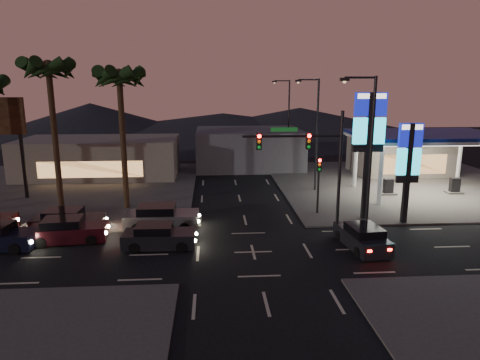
{
  "coord_description": "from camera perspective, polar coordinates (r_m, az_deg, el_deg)",
  "views": [
    {
      "loc": [
        -2.34,
        -23.2,
        9.56
      ],
      "look_at": [
        -0.37,
        5.81,
        3.0
      ],
      "focal_mm": 32.0,
      "sensor_mm": 36.0,
      "label": 1
    }
  ],
  "objects": [
    {
      "name": "car_lane_b_mid",
      "position": [
        30.47,
        -21.98,
        -5.13
      ],
      "size": [
        4.72,
        2.07,
        1.52
      ],
      "color": "black",
      "rests_on": "ground"
    },
    {
      "name": "hill_left",
      "position": [
        86.48,
        -19.24,
        7.66
      ],
      "size": [
        40.0,
        40.0,
        6.0
      ],
      "primitive_type": "cone",
      "color": "black",
      "rests_on": "ground"
    },
    {
      "name": "car_lane_b_front",
      "position": [
        29.33,
        -10.49,
        -4.97
      ],
      "size": [
        5.04,
        2.19,
        1.63
      ],
      "color": "slate",
      "rests_on": "ground"
    },
    {
      "name": "pylon_sign_tall",
      "position": [
        30.84,
        16.83,
        6.28
      ],
      "size": [
        2.2,
        0.35,
        9.0
      ],
      "color": "black",
      "rests_on": "ground"
    },
    {
      "name": "hill_right",
      "position": [
        85.28,
        7.94,
        7.85
      ],
      "size": [
        50.0,
        50.0,
        5.0
      ],
      "primitive_type": "cone",
      "color": "black",
      "rests_on": "ground"
    },
    {
      "name": "building_far_mid",
      "position": [
        49.94,
        1.15,
        4.24
      ],
      "size": [
        12.0,
        9.0,
        4.4
      ],
      "primitive_type": "cube",
      "color": "#4C4C51",
      "rests_on": "ground"
    },
    {
      "name": "corner_lot_nw",
      "position": [
        42.58,
        -22.48,
        -1.16
      ],
      "size": [
        24.0,
        24.0,
        0.12
      ],
      "primitive_type": "cube",
      "color": "#47443F",
      "rests_on": "ground"
    },
    {
      "name": "car_lane_a_mid",
      "position": [
        28.6,
        -22.0,
        -6.28
      ],
      "size": [
        4.81,
        2.38,
        1.52
      ],
      "color": "#340E16",
      "rests_on": "ground"
    },
    {
      "name": "traffic_signal_mast",
      "position": [
        26.28,
        9.61,
        3.04
      ],
      "size": [
        6.1,
        0.39,
        8.0
      ],
      "color": "black",
      "rests_on": "ground"
    },
    {
      "name": "streetlight_mid",
      "position": [
        38.5,
        9.94,
        6.8
      ],
      "size": [
        2.14,
        0.25,
        10.0
      ],
      "color": "black",
      "rests_on": "ground"
    },
    {
      "name": "gas_station",
      "position": [
        39.94,
        23.59,
        5.22
      ],
      "size": [
        12.2,
        8.2,
        5.47
      ],
      "color": "silver",
      "rests_on": "ground"
    },
    {
      "name": "palm_a",
      "position": [
        33.37,
        -15.74,
        12.02
      ],
      "size": [
        4.41,
        4.41,
        10.86
      ],
      "color": "black",
      "rests_on": "ground"
    },
    {
      "name": "suv_station",
      "position": [
        26.54,
        15.98,
        -7.36
      ],
      "size": [
        2.29,
        4.52,
        1.45
      ],
      "color": "black",
      "rests_on": "ground"
    },
    {
      "name": "pylon_sign_short",
      "position": [
        31.13,
        21.58,
        2.76
      ],
      "size": [
        1.6,
        0.35,
        7.0
      ],
      "color": "black",
      "rests_on": "ground"
    },
    {
      "name": "streetlight_far",
      "position": [
        52.15,
        6.29,
        8.41
      ],
      "size": [
        2.14,
        0.25,
        10.0
      ],
      "color": "black",
      "rests_on": "ground"
    },
    {
      "name": "hill_center",
      "position": [
        83.58,
        -2.28,
        7.52
      ],
      "size": [
        60.0,
        60.0,
        4.0
      ],
      "primitive_type": "cone",
      "color": "black",
      "rests_on": "ground"
    },
    {
      "name": "building_far_west",
      "position": [
        47.29,
        -18.12,
        2.88
      ],
      "size": [
        16.0,
        8.0,
        4.0
      ],
      "primitive_type": "cube",
      "color": "#726B5B",
      "rests_on": "ground"
    },
    {
      "name": "streetlight_near",
      "position": [
        26.15,
        16.65,
        3.73
      ],
      "size": [
        2.14,
        0.25,
        10.0
      ],
      "color": "black",
      "rests_on": "ground"
    },
    {
      "name": "corner_lot_ne",
      "position": [
        44.31,
        20.68,
        -0.5
      ],
      "size": [
        24.0,
        24.0,
        0.12
      ],
      "primitive_type": "cube",
      "color": "#47443F",
      "rests_on": "ground"
    },
    {
      "name": "pedestal_signal",
      "position": [
        31.88,
        10.45,
        0.49
      ],
      "size": [
        0.32,
        0.39,
        4.3
      ],
      "color": "black",
      "rests_on": "ground"
    },
    {
      "name": "palm_b",
      "position": [
        34.72,
        -24.09,
        12.32
      ],
      "size": [
        4.41,
        4.41,
        11.46
      ],
      "color": "black",
      "rests_on": "ground"
    },
    {
      "name": "ground",
      "position": [
        25.2,
        1.77,
        -9.58
      ],
      "size": [
        140.0,
        140.0,
        0.0
      ],
      "primitive_type": "plane",
      "color": "black",
      "rests_on": "ground"
    },
    {
      "name": "convenience_store",
      "position": [
        49.24,
        20.6,
        3.07
      ],
      "size": [
        10.0,
        6.0,
        4.0
      ],
      "primitive_type": "cube",
      "color": "#726B5B",
      "rests_on": "ground"
    },
    {
      "name": "car_lane_a_front",
      "position": [
        26.11,
        -10.83,
        -7.44
      ],
      "size": [
        4.44,
        1.95,
        1.43
      ],
      "color": "black",
      "rests_on": "ground"
    }
  ]
}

